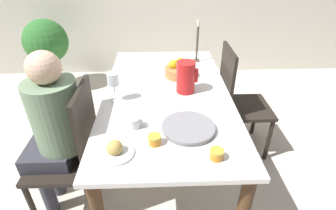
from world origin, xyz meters
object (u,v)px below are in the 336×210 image
at_px(person_seated, 54,125).
at_px(fruit_bowl, 180,70).
at_px(jam_jar_amber, 155,139).
at_px(wine_glass_water, 113,80).
at_px(teacup_near_person, 133,123).
at_px(red_pitcher, 186,77).
at_px(bread_plate, 115,150).
at_px(jam_jar_red, 217,154).
at_px(chair_person_side, 73,152).
at_px(potted_plant, 46,44).
at_px(candlestick_tall, 197,46).
at_px(chair_opposite, 237,100).
at_px(serving_tray, 188,128).

bearing_deg(person_seated, fruit_bowl, -57.00).
bearing_deg(jam_jar_amber, fruit_bowl, 76.52).
relative_size(wine_glass_water, teacup_near_person, 1.41).
distance_m(red_pitcher, bread_plate, 0.76).
relative_size(person_seated, jam_jar_red, 16.77).
height_order(chair_person_side, jam_jar_amber, chair_person_side).
bearing_deg(jam_jar_amber, teacup_near_person, 129.68).
bearing_deg(potted_plant, candlestick_tall, -30.31).
bearing_deg(fruit_bowl, jam_jar_red, -83.53).
relative_size(candlestick_tall, potted_plant, 0.40).
distance_m(chair_opposite, serving_tray, 0.94).
height_order(red_pitcher, serving_tray, red_pitcher).
xyz_separation_m(red_pitcher, serving_tray, (-0.03, -0.45, -0.10)).
bearing_deg(red_pitcher, bread_plate, -123.05).
bearing_deg(candlestick_tall, serving_tray, -99.91).
relative_size(person_seated, teacup_near_person, 8.44).
distance_m(chair_opposite, jam_jar_red, 1.08).
relative_size(red_pitcher, potted_plant, 0.25).
bearing_deg(potted_plant, bread_plate, -62.25).
distance_m(teacup_near_person, fruit_bowl, 0.74).
xyz_separation_m(red_pitcher, bread_plate, (-0.41, -0.63, -0.09)).
bearing_deg(potted_plant, fruit_bowl, -40.06).
xyz_separation_m(chair_person_side, person_seated, (-0.09, 0.04, 0.19)).
distance_m(chair_person_side, red_pitcher, 0.90).
bearing_deg(candlestick_tall, chair_person_side, -135.81).
relative_size(person_seated, serving_tray, 3.92).
xyz_separation_m(person_seated, potted_plant, (-0.71, 1.83, -0.09)).
height_order(chair_person_side, teacup_near_person, chair_person_side).
relative_size(serving_tray, candlestick_tall, 0.84).
relative_size(jam_jar_amber, potted_plant, 0.08).
height_order(red_pitcher, wine_glass_water, red_pitcher).
xyz_separation_m(chair_person_side, fruit_bowl, (0.73, 0.58, 0.31)).
distance_m(wine_glass_water, potted_plant, 1.99).
distance_m(wine_glass_water, candlestick_tall, 0.90).
distance_m(serving_tray, fruit_bowl, 0.70).
distance_m(wine_glass_water, teacup_near_person, 0.36).
relative_size(teacup_near_person, bread_plate, 0.73).
bearing_deg(jam_jar_amber, person_seated, 156.14).
bearing_deg(candlestick_tall, wine_glass_water, -133.79).
height_order(chair_person_side, fruit_bowl, chair_person_side).
xyz_separation_m(chair_person_side, teacup_near_person, (0.42, -0.09, 0.29)).
distance_m(chair_opposite, jam_jar_amber, 1.13).
height_order(fruit_bowl, candlestick_tall, candlestick_tall).
bearing_deg(red_pitcher, jam_jar_amber, -110.78).
height_order(person_seated, red_pitcher, person_seated).
xyz_separation_m(teacup_near_person, serving_tray, (0.31, -0.03, -0.01)).
bearing_deg(fruit_bowl, chair_person_side, -141.72).
bearing_deg(jam_jar_red, jam_jar_amber, 158.27).
xyz_separation_m(jam_jar_amber, candlestick_tall, (0.36, 1.11, 0.11)).
distance_m(chair_person_side, fruit_bowl, 0.98).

